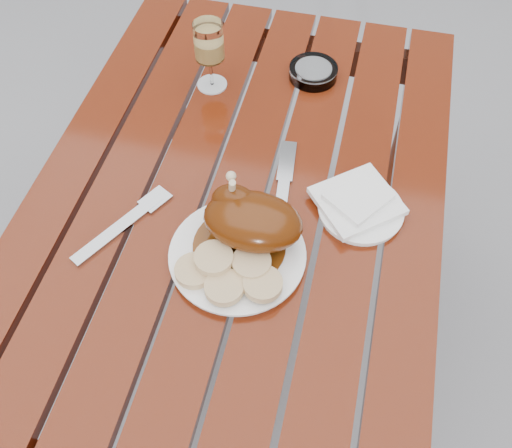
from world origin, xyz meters
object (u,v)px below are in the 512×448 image
at_px(dinner_plate, 237,255).
at_px(ashtray, 313,72).
at_px(side_plate, 361,210).
at_px(table, 242,282).
at_px(wine_glass, 210,56).

relative_size(dinner_plate, ashtray, 2.22).
bearing_deg(dinner_plate, side_plate, 37.35).
bearing_deg(ashtray, table, -103.35).
xyz_separation_m(wine_glass, side_plate, (0.38, -0.28, -0.07)).
bearing_deg(table, side_plate, -1.12).
distance_m(dinner_plate, side_plate, 0.26).
height_order(wine_glass, side_plate, wine_glass).
bearing_deg(dinner_plate, ashtray, 84.99).
relative_size(side_plate, ashtray, 1.47).
height_order(side_plate, ashtray, ashtray).
xyz_separation_m(table, dinner_plate, (0.04, -0.16, 0.38)).
bearing_deg(wine_glass, side_plate, -37.09).
bearing_deg(wine_glass, ashtray, 20.41).
height_order(table, wine_glass, wine_glass).
relative_size(wine_glass, side_plate, 0.98).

